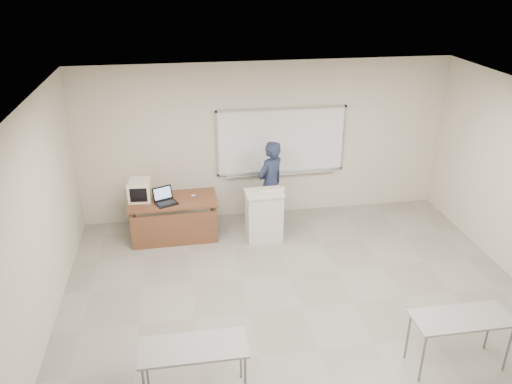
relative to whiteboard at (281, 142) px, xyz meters
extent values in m
cube|color=gray|center=(-0.30, -3.97, -1.49)|extent=(7.00, 8.00, 0.01)
cube|color=white|center=(0.00, 0.00, 0.02)|extent=(2.40, 0.03, 1.20)
cube|color=#B7BABC|center=(0.00, 0.00, 0.64)|extent=(2.48, 0.04, 0.04)
cube|color=#B7BABC|center=(0.00, 0.00, -0.60)|extent=(2.48, 0.04, 0.04)
cube|color=#B7BABC|center=(-1.22, 0.00, 0.02)|extent=(0.04, 0.04, 1.28)
cube|color=#B7BABC|center=(1.22, 0.00, 0.02)|extent=(0.04, 0.04, 1.28)
cube|color=#B7BABC|center=(0.00, -0.05, -0.64)|extent=(2.16, 0.07, 0.02)
cube|color=gray|center=(-1.90, -4.47, -0.77)|extent=(1.20, 0.50, 0.03)
cylinder|color=slate|center=(-1.35, -4.67, -1.13)|extent=(0.03, 0.03, 0.70)
cylinder|color=slate|center=(-2.45, -4.27, -1.13)|extent=(0.03, 0.03, 0.70)
cylinder|color=slate|center=(-1.35, -4.27, -1.13)|extent=(0.03, 0.03, 0.70)
cube|color=gray|center=(1.30, -4.47, -0.77)|extent=(1.20, 0.50, 0.03)
cylinder|color=slate|center=(0.75, -4.67, -1.13)|extent=(0.03, 0.03, 0.70)
cylinder|color=slate|center=(1.85, -4.67, -1.13)|extent=(0.03, 0.03, 0.70)
cylinder|color=slate|center=(0.75, -4.27, -1.13)|extent=(0.03, 0.03, 0.70)
cylinder|color=slate|center=(1.85, -4.27, -1.13)|extent=(0.03, 0.03, 0.70)
cube|color=brown|center=(-2.10, -0.67, -0.75)|extent=(1.57, 0.78, 0.04)
cube|color=brown|center=(-2.10, -1.04, -1.17)|extent=(1.49, 0.03, 0.63)
cylinder|color=#4A321F|center=(-2.82, -1.00, -1.13)|extent=(0.06, 0.06, 0.71)
cylinder|color=#4A321F|center=(-1.38, -1.00, -1.13)|extent=(0.06, 0.06, 0.71)
cylinder|color=#4A321F|center=(-2.82, -0.34, -1.13)|extent=(0.06, 0.06, 0.71)
cylinder|color=#4A321F|center=(-1.38, -0.34, -1.13)|extent=(0.06, 0.06, 0.71)
cube|color=beige|center=(-0.50, -0.99, -1.04)|extent=(0.62, 0.44, 0.88)
cube|color=beige|center=(-0.50, -0.99, -0.58)|extent=(0.66, 0.48, 0.04)
cube|color=beige|center=(-2.65, -0.55, -0.56)|extent=(0.37, 0.39, 0.35)
cube|color=beige|center=(-2.65, -0.77, -0.56)|extent=(0.39, 0.04, 0.37)
cube|color=black|center=(-2.65, -0.79, -0.56)|extent=(0.30, 0.01, 0.25)
cube|color=black|center=(-2.20, -0.85, -0.72)|extent=(0.36, 0.26, 0.02)
cube|color=black|center=(-2.20, -0.86, -0.71)|extent=(0.29, 0.15, 0.01)
cube|color=black|center=(-2.20, -0.69, -0.59)|extent=(0.36, 0.08, 0.24)
cube|color=#7D90B8|center=(-2.20, -0.69, -0.59)|extent=(0.30, 0.05, 0.19)
ellipsoid|color=#989A9E|center=(-1.73, -0.62, -0.71)|extent=(0.12, 0.10, 0.04)
cube|color=beige|center=(-0.35, -0.91, -0.55)|extent=(0.46, 0.17, 0.03)
imported|color=black|center=(-0.30, -0.52, -0.64)|extent=(0.73, 0.68, 1.68)
camera|label=1|loc=(-1.89, -8.79, 3.10)|focal=35.00mm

